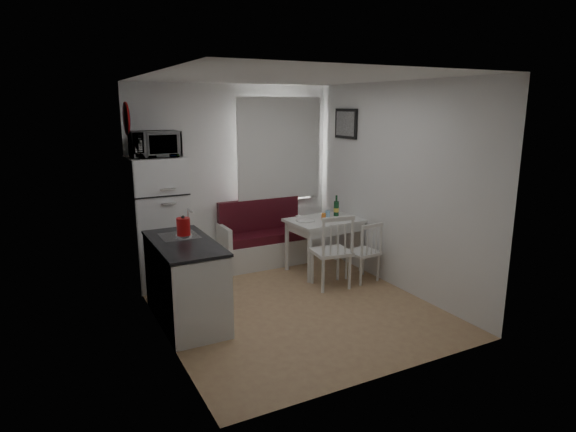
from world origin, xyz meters
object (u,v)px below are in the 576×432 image
(microwave, at_px, (155,144))
(chair_left, at_px, (336,244))
(kitchen_counter, at_px, (185,281))
(kettle, at_px, (183,227))
(chair_right, at_px, (367,246))
(bench, at_px, (264,243))
(dining_table, at_px, (325,225))
(fridge, at_px, (159,222))
(wine_bottle, at_px, (336,206))

(microwave, bearing_deg, chair_left, -31.23)
(kitchen_counter, xyz_separation_m, kettle, (0.05, 0.16, 0.56))
(chair_right, height_order, microwave, microwave)
(bench, relative_size, chair_left, 2.55)
(dining_table, distance_m, microwave, 2.52)
(bench, xyz_separation_m, chair_right, (0.89, -1.31, 0.19))
(chair_right, relative_size, kettle, 1.85)
(kitchen_counter, relative_size, bench, 0.99)
(kitchen_counter, bearing_deg, kettle, 72.56)
(bench, height_order, kettle, kettle)
(microwave, bearing_deg, chair_right, -25.38)
(fridge, height_order, wine_bottle, fridge)
(kitchen_counter, relative_size, wine_bottle, 4.38)
(kitchen_counter, xyz_separation_m, dining_table, (2.19, 0.70, 0.21))
(chair_right, xyz_separation_m, kettle, (-2.39, 0.11, 0.52))
(chair_right, bearing_deg, microwave, 148.37)
(chair_left, height_order, kettle, kettle)
(dining_table, xyz_separation_m, wine_bottle, (0.26, 0.10, 0.24))
(microwave, bearing_deg, bench, 5.99)
(chair_right, bearing_deg, bench, 117.94)
(chair_left, height_order, microwave, microwave)
(kitchen_counter, distance_m, fridge, 1.30)
(chair_right, relative_size, fridge, 0.26)
(chair_right, height_order, kettle, kettle)
(dining_table, distance_m, kettle, 2.24)
(kettle, bearing_deg, chair_right, -2.72)
(kitchen_counter, distance_m, microwave, 1.83)
(kitchen_counter, bearing_deg, dining_table, 17.63)
(chair_right, relative_size, microwave, 0.75)
(kitchen_counter, bearing_deg, chair_right, 1.03)
(wine_bottle, bearing_deg, chair_right, -90.40)
(bench, relative_size, wine_bottle, 4.42)
(fridge, relative_size, wine_bottle, 5.57)
(chair_right, bearing_deg, wine_bottle, 83.35)
(fridge, distance_m, wine_bottle, 2.47)
(wine_bottle, bearing_deg, chair_left, -123.26)
(dining_table, xyz_separation_m, chair_right, (0.25, -0.65, -0.17))
(microwave, bearing_deg, dining_table, -12.87)
(kettle, bearing_deg, bench, 38.53)
(dining_table, bearing_deg, chair_left, -114.15)
(kitchen_counter, bearing_deg, fridge, 89.10)
(chair_left, bearing_deg, microwave, 156.67)
(microwave, bearing_deg, fridge, 90.00)
(microwave, distance_m, kettle, 1.32)
(chair_left, distance_m, microwave, 2.57)
(dining_table, bearing_deg, bench, 130.56)
(bench, height_order, wine_bottle, wine_bottle)
(kitchen_counter, xyz_separation_m, chair_right, (2.44, 0.04, 0.05))
(dining_table, height_order, kettle, kettle)
(fridge, bearing_deg, kitchen_counter, -90.90)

